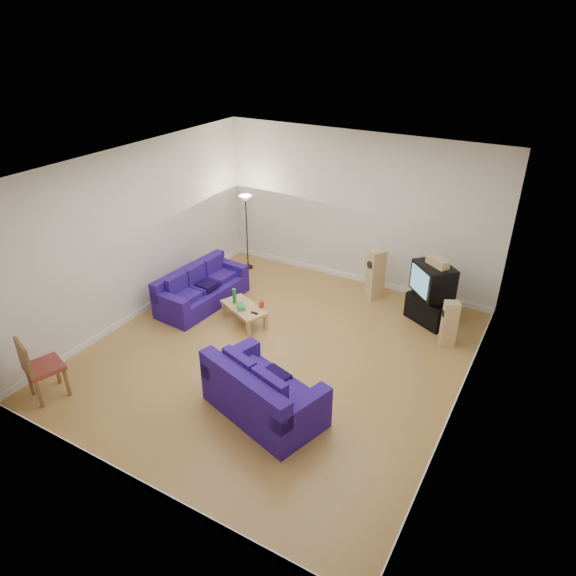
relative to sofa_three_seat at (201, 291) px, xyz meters
The scene contains 16 objects.
room 2.66m from the sofa_three_seat, 18.96° to the right, with size 6.01×6.51×3.21m.
sofa_three_seat is the anchor object (origin of this frame).
sofa_loveseat 3.53m from the sofa_three_seat, 37.49° to the right, with size 1.95×1.44×0.87m.
coffee_table 1.18m from the sofa_three_seat, ahead, with size 1.06×0.82×0.35m.
bottle 0.97m from the sofa_three_seat, ahead, with size 0.07×0.07×0.30m, color #197233.
tissue_box 1.20m from the sofa_three_seat, 12.97° to the right, with size 0.22×0.12×0.09m, color green.
red_canister 1.48m from the sofa_three_seat, ahead, with size 0.10×0.10×0.13m, color red.
remote 1.50m from the sofa_three_seat, 11.17° to the right, with size 0.14×0.04×0.02m, color black.
tv_stand 4.45m from the sofa_three_seat, 20.83° to the left, with size 0.83×0.46×0.51m, color black.
av_receiver 4.48m from the sofa_three_seat, 20.05° to the left, with size 0.48×0.39×0.11m, color black.
television 4.48m from the sofa_three_seat, 20.36° to the left, with size 0.91×0.91×0.57m.
centre_speaker 4.58m from the sofa_three_seat, 20.08° to the left, with size 0.44×0.18×0.16m, color tan.
speaker_left 3.52m from the sofa_three_seat, 33.47° to the left, with size 0.38×0.40×1.06m.
speaker_right 4.77m from the sofa_three_seat, 11.88° to the left, with size 0.31×0.29×0.85m.
floor_lamp 2.18m from the sofa_three_seat, 93.33° to the left, with size 0.29×0.29×1.72m.
dining_chair 3.49m from the sofa_three_seat, 94.25° to the right, with size 0.63×0.63×1.04m.
Camera 1 is at (3.77, -6.19, 5.14)m, focal length 32.00 mm.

